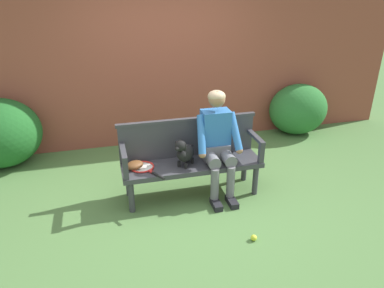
% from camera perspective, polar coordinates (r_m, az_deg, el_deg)
% --- Properties ---
extents(ground_plane, '(40.00, 40.00, 0.00)m').
position_cam_1_polar(ground_plane, '(4.69, 0.00, -7.83)').
color(ground_plane, '#4C753D').
extents(brick_garden_fence, '(8.00, 0.30, 2.79)m').
position_cam_1_polar(brick_garden_fence, '(5.91, -4.70, 13.61)').
color(brick_garden_fence, brown).
rests_on(brick_garden_fence, ground).
extents(hedge_bush_mid_right, '(1.02, 0.81, 0.88)m').
position_cam_1_polar(hedge_bush_mid_right, '(6.59, 16.26, 5.24)').
color(hedge_bush_mid_right, '#286B2D').
rests_on(hedge_bush_mid_right, ground).
extents(hedge_bush_far_left, '(1.15, 1.02, 1.00)m').
position_cam_1_polar(hedge_bush_far_left, '(5.86, -27.86, 1.51)').
color(hedge_bush_far_left, '#1E5B23').
rests_on(hedge_bush_far_left, ground).
extents(garden_bench, '(1.71, 0.49, 0.45)m').
position_cam_1_polar(garden_bench, '(4.49, 0.00, -3.60)').
color(garden_bench, '#38383D').
rests_on(garden_bench, ground).
extents(bench_backrest, '(1.75, 0.06, 0.50)m').
position_cam_1_polar(bench_backrest, '(4.54, -0.67, 1.14)').
color(bench_backrest, '#38383D').
rests_on(bench_backrest, garden_bench).
extents(bench_armrest_left_end, '(0.06, 0.49, 0.28)m').
position_cam_1_polar(bench_armrest_left_end, '(4.18, -10.56, -2.25)').
color(bench_armrest_left_end, '#38383D').
rests_on(bench_armrest_left_end, garden_bench).
extents(bench_armrest_right_end, '(0.06, 0.49, 0.28)m').
position_cam_1_polar(bench_armrest_right_end, '(4.55, 10.24, 0.06)').
color(bench_armrest_right_end, '#38383D').
rests_on(bench_armrest_right_end, garden_bench).
extents(person_seated, '(0.56, 0.64, 1.32)m').
position_cam_1_polar(person_seated, '(4.41, 3.96, 0.63)').
color(person_seated, black).
rests_on(person_seated, ground).
extents(dog_on_bench, '(0.32, 0.32, 0.37)m').
position_cam_1_polar(dog_on_bench, '(4.30, -1.19, -1.27)').
color(dog_on_bench, black).
rests_on(dog_on_bench, garden_bench).
extents(tennis_racket, '(0.41, 0.57, 0.03)m').
position_cam_1_polar(tennis_racket, '(4.36, -7.59, -3.67)').
color(tennis_racket, red).
rests_on(tennis_racket, garden_bench).
extents(baseball_glove, '(0.27, 0.26, 0.09)m').
position_cam_1_polar(baseball_glove, '(4.36, -8.96, -3.27)').
color(baseball_glove, brown).
rests_on(baseball_glove, garden_bench).
extents(tennis_ball, '(0.07, 0.07, 0.07)m').
position_cam_1_polar(tennis_ball, '(3.99, 9.64, -14.25)').
color(tennis_ball, '#CCDB33').
rests_on(tennis_ball, ground).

